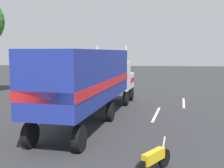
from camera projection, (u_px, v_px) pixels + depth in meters
name	position (u px, v px, depth m)	size (l,w,h in m)	color
ground_plane	(109.00, 103.00, 22.19)	(120.00, 120.00, 0.00)	#2D2D30
lane_stripe_near	(156.00, 114.00, 18.22)	(4.40, 0.16, 0.01)	silver
lane_stripe_mid	(184.00, 103.00, 22.29)	(4.40, 0.16, 0.01)	silver
semi_truck	(93.00, 78.00, 16.53)	(14.37, 4.37, 4.50)	silver
person_bystander	(60.00, 103.00, 17.36)	(0.36, 0.47, 1.63)	#2D3347
motorcycle	(154.00, 160.00, 9.25)	(1.81, 1.26, 1.12)	black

